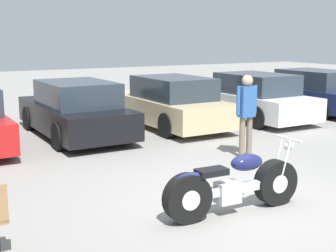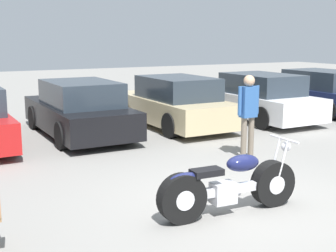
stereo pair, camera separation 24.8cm
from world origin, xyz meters
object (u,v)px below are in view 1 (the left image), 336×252
motorcycle (232,186)px  parked_car_white (252,98)px  person_standing (247,108)px  parked_car_navy (310,92)px  parked_car_black (75,110)px  parked_car_champagne (170,103)px

motorcycle → parked_car_white: bearing=48.0°
person_standing → parked_car_white: bearing=48.4°
motorcycle → parked_car_navy: size_ratio=0.51×
parked_car_black → person_standing: 4.49m
motorcycle → parked_car_black: bearing=91.5°
parked_car_champagne → parked_car_white: size_ratio=1.00×
parked_car_black → parked_car_white: bearing=-3.6°
parked_car_black → person_standing: person_standing is taller
motorcycle → parked_car_navy: (7.99, 6.05, 0.25)m
parked_car_champagne → person_standing: (-0.32, -3.70, 0.36)m
parked_car_champagne → parked_car_navy: (5.44, -0.07, 0.00)m
parked_car_champagne → motorcycle: bearing=-112.6°
parked_car_white → person_standing: bearing=-131.6°
motorcycle → parked_car_navy: parked_car_navy is taller
parked_car_champagne → parked_car_white: 2.73m
parked_car_black → parked_car_navy: size_ratio=1.00×
motorcycle → parked_car_navy: 10.03m
parked_car_navy → motorcycle: bearing=-142.9°
parked_car_white → motorcycle: bearing=-132.0°
parked_car_black → parked_car_champagne: same height
parked_car_black → parked_car_champagne: 2.72m
parked_car_black → parked_car_champagne: (2.72, -0.07, 0.00)m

